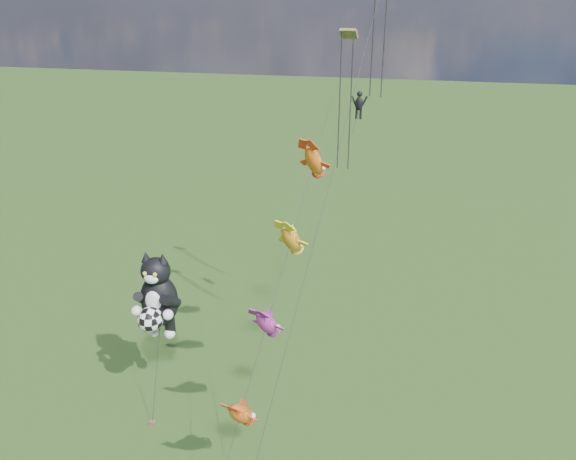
# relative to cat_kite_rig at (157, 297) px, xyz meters

# --- Properties ---
(cat_kite_rig) EXTENTS (2.67, 4.17, 10.33)m
(cat_kite_rig) POSITION_rel_cat_kite_rig_xyz_m (0.00, 0.00, 0.00)
(cat_kite_rig) COLOR #503C29
(cat_kite_rig) RESTS_ON ground
(fish_windsock_rig) EXTENTS (3.81, 15.58, 18.91)m
(fish_windsock_rig) POSITION_rel_cat_kite_rig_xyz_m (8.13, -2.21, 3.20)
(fish_windsock_rig) COLOR #503C29
(fish_windsock_rig) RESTS_ON ground
(parafoil_rig) EXTENTS (5.23, 17.07, 26.93)m
(parafoil_rig) POSITION_rel_cat_kite_rig_xyz_m (11.02, 5.73, 12.06)
(parafoil_rig) COLOR #503C29
(parafoil_rig) RESTS_ON ground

